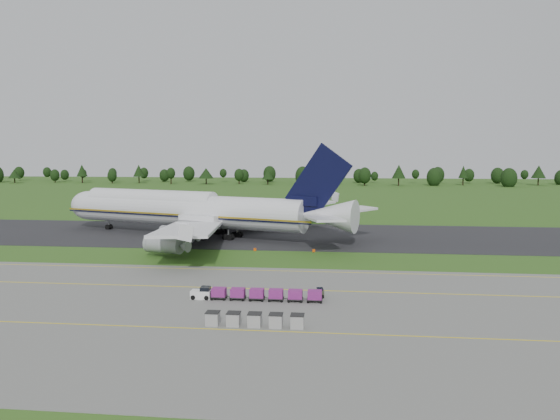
# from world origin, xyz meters

# --- Properties ---
(ground) EXTENTS (600.00, 600.00, 0.00)m
(ground) POSITION_xyz_m (0.00, 0.00, 0.00)
(ground) COLOR #2C5419
(ground) RESTS_ON ground
(apron) EXTENTS (300.00, 52.00, 0.06)m
(apron) POSITION_xyz_m (0.00, -34.00, 0.03)
(apron) COLOR slate
(apron) RESTS_ON ground
(taxiway) EXTENTS (300.00, 40.00, 0.08)m
(taxiway) POSITION_xyz_m (0.00, 28.00, 0.04)
(taxiway) COLOR black
(taxiway) RESTS_ON ground
(apron_markings) EXTENTS (300.00, 30.20, 0.01)m
(apron_markings) POSITION_xyz_m (0.00, -26.98, 0.06)
(apron_markings) COLOR yellow
(apron_markings) RESTS_ON apron
(tree_line) EXTENTS (526.72, 23.00, 11.88)m
(tree_line) POSITION_xyz_m (16.21, 219.47, 5.78)
(tree_line) COLOR black
(tree_line) RESTS_ON ground
(aircraft) EXTENTS (75.65, 70.34, 21.28)m
(aircraft) POSITION_xyz_m (-20.51, 25.03, 6.08)
(aircraft) COLOR silver
(aircraft) RESTS_ON ground
(baggage_train) EXTENTS (17.49, 1.59, 1.53)m
(baggage_train) POSITION_xyz_m (2.37, -27.93, 0.89)
(baggage_train) COLOR white
(baggage_train) RESTS_ON apron
(utility_cart) EXTENTS (1.98, 1.34, 1.02)m
(utility_cart) POSITION_xyz_m (10.52, -25.68, 0.56)
(utility_cart) COLOR #303626
(utility_cart) RESTS_ON apron
(uld_row) EXTENTS (11.13, 1.53, 1.51)m
(uld_row) POSITION_xyz_m (4.05, -38.56, 0.82)
(uld_row) COLOR #949494
(uld_row) RESTS_ON apron
(edge_markers) EXTENTS (12.10, 0.30, 0.60)m
(edge_markers) POSITION_xyz_m (2.76, 7.40, 0.27)
(edge_markers) COLOR #E14C07
(edge_markers) RESTS_ON ground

